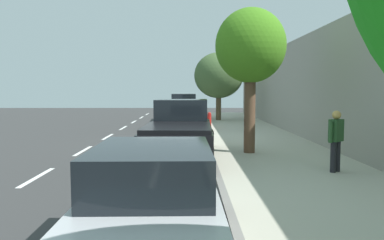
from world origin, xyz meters
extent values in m
plane|color=#363636|center=(0.00, 0.00, 0.00)|extent=(62.72, 62.72, 0.00)
cube|color=#B4B09D|center=(3.77, 0.00, 0.07)|extent=(4.25, 39.20, 0.14)
cube|color=gray|center=(1.57, 0.00, 0.07)|extent=(0.16, 39.20, 0.14)
cube|color=white|center=(-3.14, -5.90, 0.00)|extent=(0.14, 2.20, 0.01)
cube|color=white|center=(-3.14, -1.70, 0.00)|extent=(0.14, 2.20, 0.01)
cube|color=white|center=(-3.14, 2.50, 0.00)|extent=(0.14, 2.20, 0.01)
cube|color=white|center=(-3.14, 6.70, 0.00)|extent=(0.14, 2.20, 0.01)
cube|color=white|center=(-3.14, 10.90, 0.00)|extent=(0.14, 2.20, 0.01)
cube|color=white|center=(-3.14, 15.10, 0.00)|extent=(0.14, 2.20, 0.01)
cube|color=white|center=(-3.14, 19.30, 0.00)|extent=(0.14, 2.20, 0.01)
cube|color=white|center=(0.10, 0.00, 0.00)|extent=(0.12, 39.20, 0.01)
cube|color=gray|center=(6.15, 0.00, 2.34)|extent=(0.50, 39.20, 4.68)
cube|color=#B7BABF|center=(0.35, -10.53, 0.60)|extent=(1.82, 4.43, 0.64)
cube|color=black|center=(0.35, -10.53, 1.22)|extent=(1.58, 2.12, 0.60)
cylinder|color=black|center=(1.14, -9.16, 0.33)|extent=(0.23, 0.66, 0.66)
cylinder|color=black|center=(-0.48, -9.18, 0.33)|extent=(0.23, 0.66, 0.66)
cube|color=black|center=(0.54, -3.77, 0.75)|extent=(2.12, 5.36, 0.80)
cube|color=black|center=(0.57, -2.85, 1.55)|extent=(1.77, 1.55, 0.80)
cube|color=black|center=(0.51, -4.97, 1.21)|extent=(1.94, 2.70, 0.12)
cylinder|color=black|center=(1.49, -2.16, 0.40)|extent=(0.24, 0.81, 0.80)
cylinder|color=black|center=(-0.31, -2.11, 0.40)|extent=(0.24, 0.81, 0.80)
cylinder|color=black|center=(1.40, -5.44, 0.40)|extent=(0.24, 0.81, 0.80)
cylinder|color=black|center=(-0.41, -5.39, 0.40)|extent=(0.24, 0.81, 0.80)
cube|color=slate|center=(0.39, 5.15, 0.60)|extent=(1.82, 4.42, 0.64)
cube|color=black|center=(0.39, 5.15, 1.22)|extent=(1.58, 2.12, 0.60)
cylinder|color=black|center=(1.22, 6.50, 0.33)|extent=(0.23, 0.66, 0.66)
cylinder|color=black|center=(-0.40, 6.53, 0.33)|extent=(0.23, 0.66, 0.66)
cylinder|color=black|center=(1.19, 3.78, 0.33)|extent=(0.23, 0.66, 0.66)
cylinder|color=black|center=(-0.43, 3.80, 0.33)|extent=(0.23, 0.66, 0.66)
cube|color=white|center=(0.36, 11.62, 0.78)|extent=(2.11, 4.78, 0.90)
cube|color=black|center=(0.36, 11.62, 1.61)|extent=(1.81, 3.17, 0.76)
cylinder|color=black|center=(1.16, 13.11, 0.38)|extent=(0.25, 0.77, 0.76)
cylinder|color=black|center=(-0.58, 13.04, 0.38)|extent=(0.25, 0.77, 0.76)
cylinder|color=black|center=(1.29, 10.20, 0.38)|extent=(0.25, 0.77, 0.76)
cylinder|color=black|center=(-0.45, 10.12, 0.38)|extent=(0.25, 0.77, 0.76)
torus|color=black|center=(0.60, 0.43, 0.34)|extent=(0.66, 0.23, 0.68)
torus|color=black|center=(1.60, 0.72, 0.34)|extent=(0.66, 0.23, 0.68)
cylinder|color=black|center=(0.97, 0.54, 0.42)|extent=(0.63, 0.21, 0.50)
cylinder|color=black|center=(1.32, 0.64, 0.41)|extent=(0.14, 0.07, 0.47)
cylinder|color=black|center=(1.02, 0.55, 0.65)|extent=(0.71, 0.24, 0.05)
cylinder|color=black|center=(1.43, 0.67, 0.26)|extent=(0.35, 0.13, 0.19)
cylinder|color=black|center=(1.48, 0.68, 0.49)|extent=(0.26, 0.11, 0.33)
cylinder|color=black|center=(0.63, 0.44, 0.50)|extent=(0.12, 0.07, 0.33)
cube|color=black|center=(1.37, 0.65, 0.68)|extent=(0.26, 0.16, 0.05)
cylinder|color=black|center=(0.67, 0.45, 0.72)|extent=(0.15, 0.45, 0.03)
cylinder|color=#C6B284|center=(1.29, 0.22, 0.41)|extent=(0.15, 0.15, 0.83)
cylinder|color=#C6B284|center=(1.30, 0.02, 0.41)|extent=(0.15, 0.15, 0.83)
cube|color=white|center=(1.30, 0.12, 1.12)|extent=(0.25, 0.39, 0.58)
cylinder|color=white|center=(1.28, 0.38, 1.09)|extent=(0.10, 0.10, 0.56)
cylinder|color=white|center=(1.31, -0.14, 1.09)|extent=(0.10, 0.10, 0.56)
sphere|color=gray|center=(1.30, 0.12, 1.53)|extent=(0.23, 0.23, 0.23)
sphere|color=navy|center=(1.30, 0.12, 1.57)|extent=(0.26, 0.26, 0.26)
cube|color=black|center=(1.50, 0.13, 1.14)|extent=(0.19, 0.31, 0.44)
cylinder|color=brown|center=(2.88, -2.93, 1.62)|extent=(0.38, 0.38, 2.96)
ellipsoid|color=#44831D|center=(2.88, -2.93, 3.75)|extent=(2.35, 2.35, 2.49)
cylinder|color=brown|center=(2.88, 10.77, 1.24)|extent=(0.37, 0.37, 2.20)
ellipsoid|color=#425D32|center=(2.88, 10.77, 3.29)|extent=(3.44, 3.44, 3.21)
cylinder|color=black|center=(4.56, -6.01, 0.55)|extent=(0.15, 0.15, 0.81)
cylinder|color=black|center=(4.72, -5.89, 0.55)|extent=(0.15, 0.15, 0.81)
cube|color=#264C26|center=(4.64, -5.95, 1.24)|extent=(0.44, 0.42, 0.57)
cylinder|color=#264C26|center=(4.44, -6.11, 1.21)|extent=(0.10, 0.10, 0.54)
cylinder|color=#264C26|center=(4.84, -5.79, 1.21)|extent=(0.10, 0.10, 0.54)
sphere|color=tan|center=(4.64, -5.95, 1.63)|extent=(0.23, 0.23, 0.23)
cylinder|color=red|center=(2.00, 6.13, 0.49)|extent=(0.22, 0.22, 0.70)
sphere|color=red|center=(2.00, 6.13, 0.88)|extent=(0.20, 0.20, 0.20)
camera|label=1|loc=(0.86, -15.48, 2.28)|focal=34.83mm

